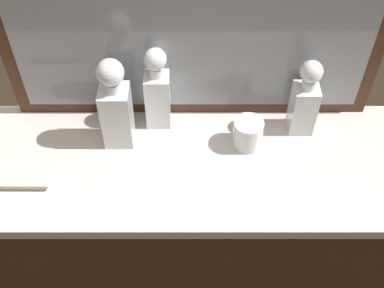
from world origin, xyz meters
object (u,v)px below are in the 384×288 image
Objects in this scene: crystal_decanter_front at (157,95)px; crystal_decanter_far_right at (304,103)px; crystal_decanter_right at (116,111)px; crystal_tumbler_right at (248,134)px; silver_brush_right at (23,181)px.

crystal_decanter_front is 1.08× the size of crystal_decanter_far_right.
crystal_decanter_right is 0.38m from crystal_tumbler_right.
crystal_decanter_right is at bearing 177.01° from crystal_tumbler_right.
crystal_decanter_far_right is (0.54, 0.05, -0.02)m from crystal_decanter_right.
crystal_decanter_right is 0.14m from crystal_decanter_front.
crystal_decanter_front is 0.29m from crystal_tumbler_right.
crystal_decanter_front is 1.80× the size of silver_brush_right.
crystal_decanter_right reaches higher than crystal_decanter_front.
silver_brush_right is at bearing -146.79° from crystal_decanter_front.
crystal_decanter_far_right is at bearing 14.92° from silver_brush_right.
silver_brush_right is at bearing -165.08° from crystal_decanter_far_right.
crystal_decanter_far_right is at bearing 21.92° from crystal_tumbler_right.
crystal_decanter_right reaches higher than silver_brush_right.
crystal_tumbler_right is 0.59× the size of silver_brush_right.
crystal_tumbler_right is at bearing -158.08° from crystal_decanter_far_right.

